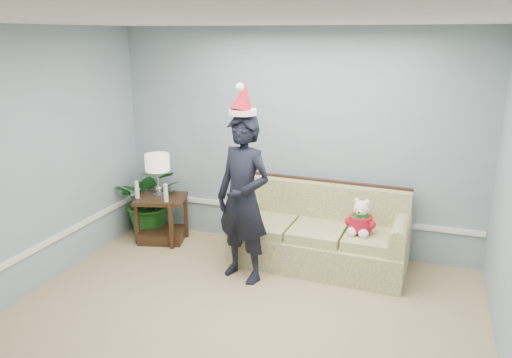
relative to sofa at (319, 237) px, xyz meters
The scene contains 10 objects.
room_shell 2.36m from the sofa, 101.84° to the right, with size 4.54×5.04×2.74m.
wainscot_trim 1.85m from the sofa, 150.71° to the right, with size 4.49×4.99×0.06m.
sofa is the anchor object (origin of this frame).
side_table 2.08m from the sofa, behind, with size 0.73×0.66×0.59m.
table_lamp 2.23m from the sofa, behind, with size 0.31×0.31×0.55m.
candle_pair 2.17m from the sofa, behind, with size 0.47×0.06×0.23m.
houseplant 2.36m from the sofa, behind, with size 0.84×0.73×0.93m, color #195219.
man 1.11m from the sofa, 138.29° to the right, with size 0.67×0.44×1.83m, color black.
santa_hat 1.88m from the sofa, 139.03° to the right, with size 0.35×0.38×0.34m.
teddy_bear 0.58m from the sofa, 16.04° to the right, with size 0.28×0.30×0.41m.
Camera 1 is at (1.54, -3.25, 2.61)m, focal length 35.00 mm.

